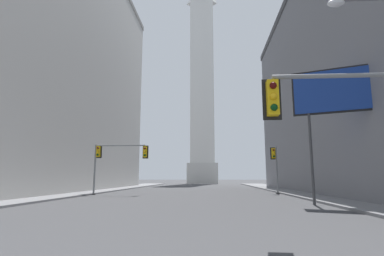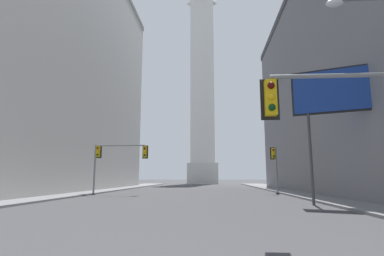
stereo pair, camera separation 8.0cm
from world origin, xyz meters
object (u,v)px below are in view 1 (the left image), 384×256
(traffic_light_mid_left, at_px, (114,156))
(traffic_light_near_right, at_px, (380,109))
(obelisk, at_px, (202,82))
(traffic_light_mid_right, at_px, (275,162))
(billboard_sign, at_px, (341,94))

(traffic_light_mid_left, distance_m, traffic_light_near_right, 25.61)
(obelisk, height_order, traffic_light_near_right, obelisk)
(traffic_light_mid_left, relative_size, traffic_light_mid_right, 1.13)
(billboard_sign, bearing_deg, traffic_light_mid_right, 96.52)
(traffic_light_mid_right, relative_size, traffic_light_near_right, 0.90)
(traffic_light_mid_right, bearing_deg, obelisk, 101.10)
(billboard_sign, bearing_deg, traffic_light_near_right, -108.12)
(traffic_light_mid_right, xyz_separation_m, traffic_light_near_right, (-1.80, -23.81, 0.47))
(traffic_light_mid_left, distance_m, billboard_sign, 21.37)
(traffic_light_mid_left, distance_m, traffic_light_mid_right, 17.04)
(obelisk, distance_m, traffic_light_mid_left, 55.66)
(traffic_light_mid_left, bearing_deg, obelisk, 81.29)
(traffic_light_near_right, bearing_deg, billboard_sign, 71.88)
(obelisk, xyz_separation_m, traffic_light_near_right, (7.35, -70.46, -24.02))
(traffic_light_mid_right, distance_m, traffic_light_near_right, 23.89)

